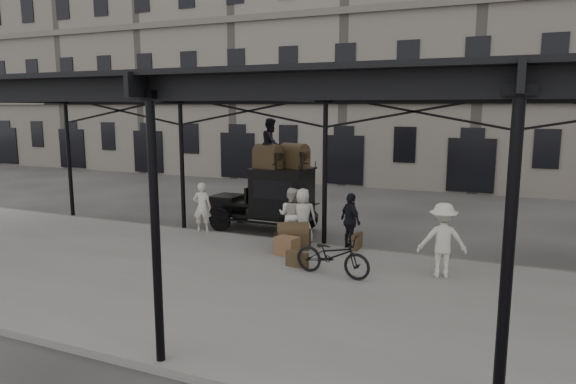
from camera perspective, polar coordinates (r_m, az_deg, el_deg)
name	(u,v)px	position (r m, az deg, el deg)	size (l,w,h in m)	color
ground	(298,267)	(13.67, 1.17, -8.34)	(120.00, 120.00, 0.00)	#383533
platform	(265,289)	(11.92, -2.57, -10.68)	(28.00, 8.00, 0.15)	slate
canopy	(269,87)	(11.45, -2.11, 11.56)	(22.50, 9.00, 4.74)	black
building_frontage	(422,56)	(30.57, 14.65, 14.44)	(64.00, 8.00, 14.00)	slate
taxi	(274,196)	(17.23, -1.62, -0.50)	(3.65, 1.55, 2.18)	black
porter_left	(202,207)	(16.86, -9.51, -1.67)	(0.59, 0.39, 1.63)	silver
porter_midleft	(291,215)	(15.39, 0.36, -2.56)	(0.80, 0.62, 1.65)	silver
porter_centre	(303,216)	(15.25, 1.66, -2.67)	(0.81, 0.53, 1.65)	beige
porter_official	(351,221)	(14.78, 6.97, -3.20)	(0.95, 0.39, 1.62)	black
porter_right	(442,240)	(12.79, 16.79, -5.13)	(1.16, 0.67, 1.79)	beige
bicycle	(333,255)	(12.45, 4.98, -7.02)	(0.67, 1.92, 1.01)	black
porter_roof	(271,143)	(16.93, -1.88, 5.44)	(0.79, 0.62, 1.63)	black
steamer_trunk_roof_near	(268,158)	(16.86, -2.25, 3.77)	(0.90, 0.55, 0.66)	#4E3E24
steamer_trunk_roof_far	(294,158)	(16.96, 0.70, 3.84)	(0.93, 0.57, 0.68)	#4E3E24
steamer_trunk_platform	(293,238)	(14.73, 0.54, -5.10)	(0.88, 0.54, 0.65)	#4E3E24
wicker_hamper	(287,246)	(14.17, -0.14, -6.01)	(0.60, 0.45, 0.50)	#8C5E40
suitcase_upright	(357,241)	(14.87, 7.66, -5.45)	(0.15, 0.60, 0.45)	#4E3E24
suitcase_flat	(297,259)	(13.13, 1.02, -7.50)	(0.60, 0.15, 0.40)	#4E3E24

